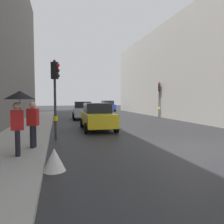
# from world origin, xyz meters

# --- Properties ---
(ground_plane) EXTENTS (120.00, 120.00, 0.00)m
(ground_plane) POSITION_xyz_m (0.00, 0.00, 0.00)
(ground_plane) COLOR #28282B
(sidewalk_kerb) EXTENTS (2.70, 40.00, 0.16)m
(sidewalk_kerb) POSITION_xyz_m (-7.14, 6.00, 0.08)
(sidewalk_kerb) COLOR #A8A5A0
(sidewalk_kerb) RESTS_ON ground
(building_facade_right) EXTENTS (12.00, 28.31, 10.19)m
(building_facade_right) POSITION_xyz_m (11.79, 15.52, 5.09)
(building_facade_right) COLOR #B2ADA3
(building_facade_right) RESTS_ON ground
(traffic_light_near_right) EXTENTS (0.44, 0.37, 3.97)m
(traffic_light_near_right) POSITION_xyz_m (-5.47, 3.38, 2.73)
(traffic_light_near_right) COLOR #2D2D2D
(traffic_light_near_right) RESTS_ON ground
(traffic_light_mid_street) EXTENTS (0.33, 0.45, 3.86)m
(traffic_light_mid_street) POSITION_xyz_m (5.48, 13.88, 2.66)
(traffic_light_mid_street) COLOR #2D2D2D
(traffic_light_mid_street) RESTS_ON ground
(car_yellow_taxi) EXTENTS (2.07, 4.23, 1.76)m
(car_yellow_taxi) POSITION_xyz_m (-2.82, 6.11, 0.88)
(car_yellow_taxi) COLOR yellow
(car_yellow_taxi) RESTS_ON ground
(car_blue_van) EXTENTS (2.23, 4.31, 1.76)m
(car_blue_van) POSITION_xyz_m (2.80, 27.53, 0.88)
(car_blue_van) COLOR navy
(car_blue_van) RESTS_ON ground
(car_silver_hatchback) EXTENTS (2.17, 4.28, 1.76)m
(car_silver_hatchback) POSITION_xyz_m (-2.86, 14.27, 0.88)
(car_silver_hatchback) COLOR #BCBCC1
(car_silver_hatchback) RESTS_ON ground
(pedestrian_with_umbrella) EXTENTS (1.00, 1.00, 2.14)m
(pedestrian_with_umbrella) POSITION_xyz_m (-6.60, -0.23, 1.84)
(pedestrian_with_umbrella) COLOR black
(pedestrian_with_umbrella) RESTS_ON sidewalk_kerb
(pedestrian_in_red_jacket) EXTENTS (0.46, 0.37, 1.77)m
(pedestrian_in_red_jacket) POSITION_xyz_m (-6.30, 0.89, 1.13)
(pedestrian_in_red_jacket) COLOR black
(pedestrian_in_red_jacket) RESTS_ON sidewalk_kerb
(warning_sign_triangle) EXTENTS (0.64, 0.64, 0.65)m
(warning_sign_triangle) POSITION_xyz_m (-5.49, -1.63, 0.33)
(warning_sign_triangle) COLOR silver
(warning_sign_triangle) RESTS_ON ground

